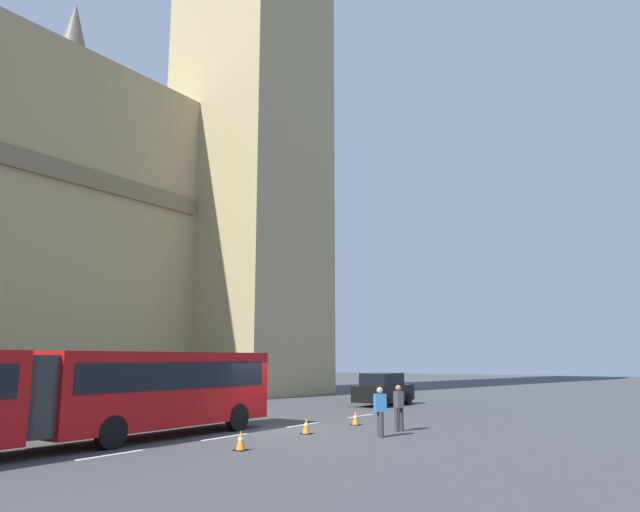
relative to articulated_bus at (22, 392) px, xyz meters
name	(u,v)px	position (x,y,z in m)	size (l,w,h in m)	color
ground_plane	(267,431)	(8.49, -1.99, -1.75)	(160.00, 160.00, 0.00)	#424244
lane_centre_marking	(174,445)	(3.93, -1.99, -1.74)	(25.20, 0.16, 0.01)	silver
articulated_bus	(22,392)	(0.00, 0.00, 0.00)	(18.72, 2.54, 2.90)	#B20F0F
sedan_lead	(384,389)	(21.50, 0.09, -0.83)	(4.40, 1.86, 1.85)	black
traffic_cone_west	(241,441)	(4.31, -4.44, -1.46)	(0.36, 0.36, 0.58)	black
traffic_cone_middle	(306,426)	(8.49, -3.81, -1.46)	(0.36, 0.36, 0.58)	black
traffic_cone_east	(356,418)	(11.94, -3.79, -1.46)	(0.36, 0.36, 0.58)	black
pedestrian_near_cones	(380,410)	(9.27, -6.41, -0.83)	(0.46, 0.44, 1.69)	#333333
pedestrian_by_kerb	(399,406)	(11.12, -6.19, -0.83)	(0.43, 0.46, 1.69)	#333333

